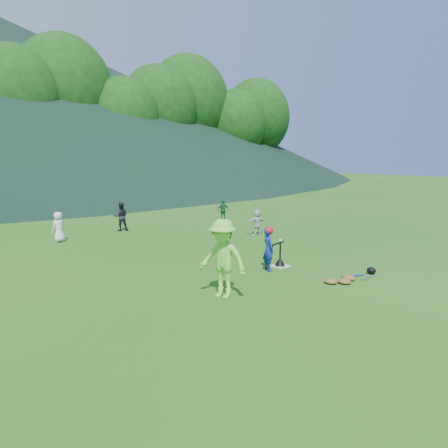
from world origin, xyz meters
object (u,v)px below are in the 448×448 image
(batter_child, at_px, (268,249))
(batting_tee, at_px, (280,262))
(fielder_b, at_px, (121,217))
(fielder_c, at_px, (223,210))
(home_plate, at_px, (280,266))
(fielder_d, at_px, (257,222))
(adult_coach, at_px, (223,259))
(fielder_a, at_px, (59,227))
(equipment_pile, at_px, (349,278))

(batter_child, xyz_separation_m, batting_tee, (0.58, 0.12, -0.46))
(fielder_b, relative_size, fielder_c, 1.14)
(home_plate, distance_m, fielder_d, 5.04)
(adult_coach, bearing_deg, batter_child, 91.35)
(adult_coach, relative_size, fielder_d, 1.72)
(fielder_c, distance_m, batting_tee, 8.81)
(batter_child, xyz_separation_m, fielder_a, (-3.06, 7.56, -0.04))
(fielder_a, bearing_deg, adult_coach, 74.17)
(home_plate, bearing_deg, fielder_a, 116.04)
(batter_child, relative_size, fielder_d, 1.17)
(fielder_b, relative_size, equipment_pile, 0.66)
(adult_coach, distance_m, fielder_c, 11.37)
(adult_coach, bearing_deg, home_plate, 89.25)
(home_plate, xyz_separation_m, fielder_b, (-0.81, 8.29, 0.58))
(home_plate, xyz_separation_m, batting_tee, (0.00, 0.00, 0.12))
(fielder_a, xyz_separation_m, fielder_b, (2.83, 0.84, 0.05))
(home_plate, relative_size, fielder_c, 0.43)
(home_plate, bearing_deg, batter_child, -168.64)
(adult_coach, bearing_deg, fielder_c, 119.84)
(adult_coach, height_order, fielder_a, adult_coach)
(fielder_c, distance_m, equipment_pile, 10.57)
(adult_coach, distance_m, equipment_pile, 3.50)
(fielder_a, xyz_separation_m, equipment_pile, (3.95, -9.53, -0.48))
(batter_child, height_order, fielder_c, batter_child)
(home_plate, distance_m, fielder_c, 8.82)
(batter_child, bearing_deg, fielder_a, 42.17)
(adult_coach, xyz_separation_m, equipment_pile, (3.26, -0.98, -0.80))
(fielder_d, xyz_separation_m, equipment_pile, (-2.63, -6.15, -0.44))
(batter_child, bearing_deg, fielder_d, -19.90)
(adult_coach, relative_size, fielder_a, 1.58)
(home_plate, distance_m, batter_child, 0.83)
(home_plate, xyz_separation_m, equipment_pile, (0.31, -2.08, 0.06))
(adult_coach, xyz_separation_m, fielder_b, (2.14, 9.39, -0.27))
(fielder_c, height_order, batting_tee, fielder_c)
(fielder_a, xyz_separation_m, fielder_d, (6.57, -3.38, -0.05))
(adult_coach, xyz_separation_m, fielder_a, (-0.69, 8.55, -0.32))
(home_plate, bearing_deg, fielder_b, 95.55)
(adult_coach, bearing_deg, equipment_pile, 52.06)
(fielder_d, relative_size, equipment_pile, 0.56)
(fielder_b, distance_m, batting_tee, 8.34)
(fielder_c, bearing_deg, adult_coach, 63.56)
(fielder_a, bearing_deg, fielder_b, 176.17)
(adult_coach, relative_size, equipment_pile, 0.96)
(home_plate, relative_size, batter_child, 0.38)
(fielder_b, relative_size, batting_tee, 1.75)
(home_plate, height_order, batting_tee, batting_tee)
(fielder_a, relative_size, fielder_c, 1.05)
(fielder_c, bearing_deg, fielder_d, 83.67)
(fielder_c, relative_size, equipment_pile, 0.58)
(adult_coach, bearing_deg, batting_tee, 89.25)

